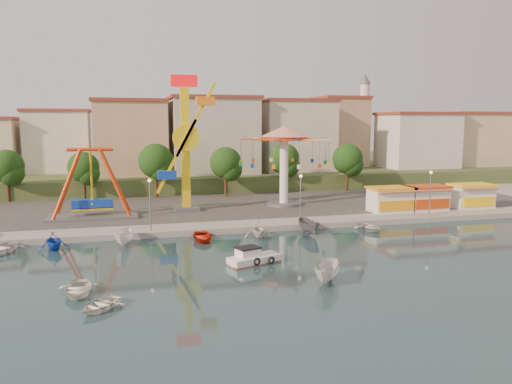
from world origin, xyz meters
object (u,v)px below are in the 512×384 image
object	(u,v)px
kamikaze_tower	(188,146)
skiff	(327,272)
pirate_ship_ride	(92,185)
cabin_motorboat	(253,259)
rowboat_a	(78,289)
wave_swinger	(284,148)

from	to	relation	value
kamikaze_tower	skiff	size ratio (longest dim) A/B	4.15
pirate_ship_ride	cabin_motorboat	world-z (taller)	pirate_ship_ride
cabin_motorboat	rowboat_a	xyz separation A→B (m)	(-13.16, -4.16, -0.02)
pirate_ship_ride	kamikaze_tower	distance (m)	12.05
kamikaze_tower	rowboat_a	bearing A→B (deg)	-111.86
kamikaze_tower	rowboat_a	xyz separation A→B (m)	(-10.77, -26.84, -8.16)
pirate_ship_ride	skiff	xyz separation A→B (m)	(17.55, -27.32, -3.63)
pirate_ship_ride	skiff	bearing A→B (deg)	-57.28
cabin_motorboat	skiff	distance (m)	7.30
cabin_motorboat	skiff	world-z (taller)	skiff
kamikaze_tower	wave_swinger	distance (m)	12.62
rowboat_a	skiff	xyz separation A→B (m)	(17.11, -1.98, 0.38)
pirate_ship_ride	cabin_motorboat	bearing A→B (deg)	-57.29
cabin_motorboat	kamikaze_tower	bearing A→B (deg)	76.86
cabin_motorboat	pirate_ship_ride	bearing A→B (deg)	103.54
kamikaze_tower	skiff	xyz separation A→B (m)	(6.34, -28.82, -7.78)
kamikaze_tower	pirate_ship_ride	bearing A→B (deg)	-172.38
rowboat_a	skiff	bearing A→B (deg)	-7.48
rowboat_a	wave_swinger	bearing A→B (deg)	48.90
pirate_ship_ride	wave_swinger	distance (m)	24.22
wave_swinger	rowboat_a	world-z (taller)	wave_swinger
wave_swinger	cabin_motorboat	bearing A→B (deg)	-113.49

